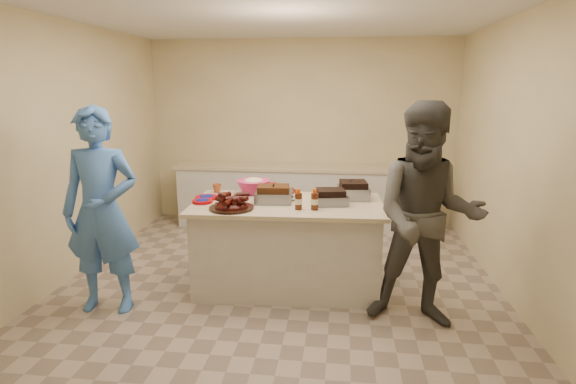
# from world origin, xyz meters

# --- Properties ---
(room) EXTENTS (4.50, 5.00, 2.70)m
(room) POSITION_xyz_m (0.00, 0.00, 0.00)
(room) COLOR beige
(room) RESTS_ON ground
(back_counter) EXTENTS (3.60, 0.64, 0.90)m
(back_counter) POSITION_xyz_m (0.00, 2.20, 0.45)
(back_counter) COLOR beige
(back_counter) RESTS_ON ground
(island) EXTENTS (1.93, 1.07, 0.89)m
(island) POSITION_xyz_m (0.09, 0.09, 0.00)
(island) COLOR beige
(island) RESTS_ON ground
(rib_platter) EXTENTS (0.43, 0.43, 0.17)m
(rib_platter) POSITION_xyz_m (-0.41, -0.20, 0.89)
(rib_platter) COLOR #3D0906
(rib_platter) RESTS_ON island
(pulled_pork_tray) EXTENTS (0.39, 0.31, 0.11)m
(pulled_pork_tray) POSITION_xyz_m (-0.05, 0.10, 0.89)
(pulled_pork_tray) COLOR #47230F
(pulled_pork_tray) RESTS_ON island
(brisket_tray) EXTENTS (0.36, 0.32, 0.09)m
(brisket_tray) POSITION_xyz_m (0.52, 0.09, 0.89)
(brisket_tray) COLOR black
(brisket_tray) RESTS_ON island
(roasting_pan) EXTENTS (0.35, 0.35, 0.12)m
(roasting_pan) POSITION_xyz_m (0.74, 0.36, 0.89)
(roasting_pan) COLOR gray
(roasting_pan) RESTS_ON island
(coleslaw_bowl) EXTENTS (0.38, 0.38, 0.25)m
(coleslaw_bowl) POSITION_xyz_m (-0.32, 0.45, 0.89)
(coleslaw_bowl) COLOR #C72361
(coleslaw_bowl) RESTS_ON island
(sausage_plate) EXTENTS (0.36, 0.36, 0.05)m
(sausage_plate) POSITION_xyz_m (0.07, 0.49, 0.89)
(sausage_plate) COLOR silver
(sausage_plate) RESTS_ON island
(mac_cheese_dish) EXTENTS (0.35, 0.28, 0.09)m
(mac_cheese_dish) POSITION_xyz_m (0.72, 0.51, 0.89)
(mac_cheese_dish) COLOR orange
(mac_cheese_dish) RESTS_ON island
(bbq_bottle_a) EXTENTS (0.07, 0.07, 0.20)m
(bbq_bottle_a) POSITION_xyz_m (0.22, -0.14, 0.89)
(bbq_bottle_a) COLOR #421B0C
(bbq_bottle_a) RESTS_ON island
(bbq_bottle_b) EXTENTS (0.07, 0.07, 0.20)m
(bbq_bottle_b) POSITION_xyz_m (0.37, -0.13, 0.89)
(bbq_bottle_b) COLOR #421B0C
(bbq_bottle_b) RESTS_ON island
(mustard_bottle) EXTENTS (0.04, 0.04, 0.12)m
(mustard_bottle) POSITION_xyz_m (-0.13, 0.34, 0.89)
(mustard_bottle) COLOR yellow
(mustard_bottle) RESTS_ON island
(sauce_bowl) EXTENTS (0.13, 0.05, 0.13)m
(sauce_bowl) POSITION_xyz_m (0.10, 0.20, 0.89)
(sauce_bowl) COLOR silver
(sauce_bowl) RESTS_ON island
(plate_stack_large) EXTENTS (0.24, 0.24, 0.03)m
(plate_stack_large) POSITION_xyz_m (-0.76, 0.15, 0.89)
(plate_stack_large) COLOR #980308
(plate_stack_large) RESTS_ON island
(plate_stack_small) EXTENTS (0.21, 0.21, 0.03)m
(plate_stack_small) POSITION_xyz_m (-0.75, -0.01, 0.89)
(plate_stack_small) COLOR #980308
(plate_stack_small) RESTS_ON island
(plastic_cup) EXTENTS (0.10, 0.10, 0.10)m
(plastic_cup) POSITION_xyz_m (-0.73, 0.45, 0.89)
(plastic_cup) COLOR brown
(plastic_cup) RESTS_ON island
(basket_stack) EXTENTS (0.26, 0.23, 0.11)m
(basket_stack) POSITION_xyz_m (-0.17, 0.44, 0.89)
(basket_stack) COLOR #980308
(basket_stack) RESTS_ON island
(guest_blue) EXTENTS (0.86, 1.93, 0.45)m
(guest_blue) POSITION_xyz_m (-1.51, -0.57, 0.00)
(guest_blue) COLOR #467BD3
(guest_blue) RESTS_ON ground
(guest_gray) EXTENTS (1.16, 2.02, 0.73)m
(guest_gray) POSITION_xyz_m (1.33, -0.48, 0.00)
(guest_gray) COLOR #504E48
(guest_gray) RESTS_ON ground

